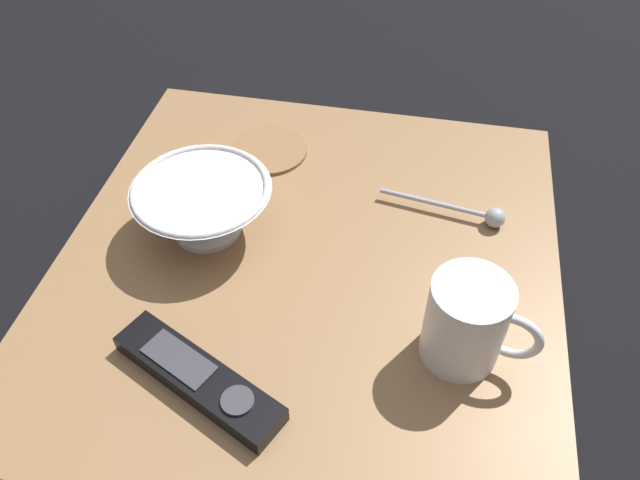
# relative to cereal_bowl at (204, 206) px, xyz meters

# --- Properties ---
(ground_plane) EXTENTS (6.00, 6.00, 0.00)m
(ground_plane) POSITION_rel_cereal_bowl_xyz_m (-0.02, -0.13, -0.08)
(ground_plane) COLOR black
(table) EXTENTS (0.60, 0.57, 0.04)m
(table) POSITION_rel_cereal_bowl_xyz_m (-0.02, -0.13, -0.06)
(table) COLOR #936D47
(table) RESTS_ON ground
(cereal_bowl) EXTENTS (0.16, 0.16, 0.07)m
(cereal_bowl) POSITION_rel_cereal_bowl_xyz_m (0.00, 0.00, 0.00)
(cereal_bowl) COLOR silver
(cereal_bowl) RESTS_ON table
(coffee_mug) EXTENTS (0.08, 0.11, 0.10)m
(coffee_mug) POSITION_rel_cereal_bowl_xyz_m (-0.12, -0.30, 0.01)
(coffee_mug) COLOR white
(coffee_mug) RESTS_ON table
(teaspoon) EXTENTS (0.04, 0.15, 0.02)m
(teaspoon) POSITION_rel_cereal_bowl_xyz_m (0.08, -0.32, -0.03)
(teaspoon) COLOR #A3A5B2
(teaspoon) RESTS_ON table
(tv_remote_near) EXTENTS (0.12, 0.19, 0.02)m
(tv_remote_near) POSITION_rel_cereal_bowl_xyz_m (-0.20, -0.06, -0.03)
(tv_remote_near) COLOR black
(tv_remote_near) RESTS_ON table
(drink_coaster) EXTENTS (0.10, 0.10, 0.01)m
(drink_coaster) POSITION_rel_cereal_bowl_xyz_m (0.16, -0.03, -0.04)
(drink_coaster) COLOR olive
(drink_coaster) RESTS_ON table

